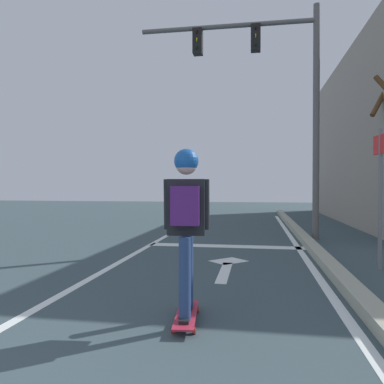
{
  "coord_description": "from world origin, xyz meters",
  "views": [
    {
      "loc": [
        2.46,
        -0.65,
        1.3
      ],
      "look_at": [
        1.21,
        6.79,
        1.18
      ],
      "focal_mm": 35.21,
      "sensor_mm": 36.0,
      "label": 1
    }
  ],
  "objects_px": {
    "skater": "(186,211)",
    "street_sign_post": "(380,177)",
    "skateboard": "(186,315)",
    "traffic_signal_mast": "(270,77)"
  },
  "relations": [
    {
      "from": "skateboard",
      "to": "traffic_signal_mast",
      "type": "xyz_separation_m",
      "value": [
        1.0,
        6.1,
        3.96
      ]
    },
    {
      "from": "traffic_signal_mast",
      "to": "skater",
      "type": "bearing_deg",
      "value": -99.28
    },
    {
      "from": "skateboard",
      "to": "street_sign_post",
      "type": "relative_size",
      "value": 0.38
    },
    {
      "from": "skater",
      "to": "street_sign_post",
      "type": "bearing_deg",
      "value": 47.23
    },
    {
      "from": "skater",
      "to": "traffic_signal_mast",
      "type": "relative_size",
      "value": 0.27
    },
    {
      "from": "street_sign_post",
      "to": "skateboard",
      "type": "bearing_deg",
      "value": -132.98
    },
    {
      "from": "skater",
      "to": "street_sign_post",
      "type": "relative_size",
      "value": 0.71
    },
    {
      "from": "skater",
      "to": "street_sign_post",
      "type": "height_order",
      "value": "street_sign_post"
    },
    {
      "from": "skateboard",
      "to": "skater",
      "type": "xyz_separation_m",
      "value": [
        0.0,
        -0.02,
        1.0
      ]
    },
    {
      "from": "skateboard",
      "to": "traffic_signal_mast",
      "type": "relative_size",
      "value": 0.15
    }
  ]
}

